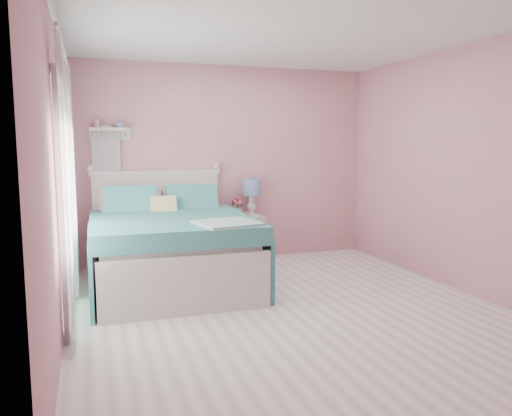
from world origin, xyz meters
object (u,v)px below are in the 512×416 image
bed (170,249)px  vase (237,210)px  nightstand (247,238)px  table_lamp (251,190)px  teacup (247,214)px

bed → vase: (1.04, 0.87, 0.28)m
bed → nightstand: bed is taller
bed → table_lamp: 1.63m
bed → nightstand: 1.44m
bed → table_lamp: size_ratio=4.38×
teacup → table_lamp: bearing=56.0°
table_lamp → vase: 0.34m
vase → teacup: bearing=-57.9°
bed → teacup: bearing=33.5°
nightstand → vase: (-0.13, 0.03, 0.38)m
bed → table_lamp: (1.25, 0.90, 0.55)m
nightstand → table_lamp: 0.66m
table_lamp → vase: table_lamp is taller
bed → nightstand: bearing=36.5°
bed → vase: bearing=40.9°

